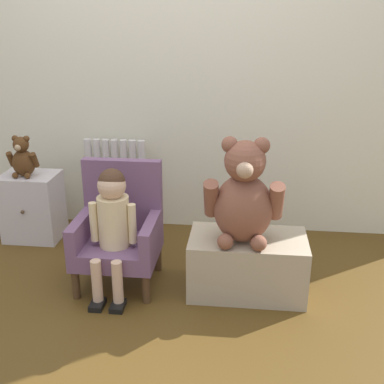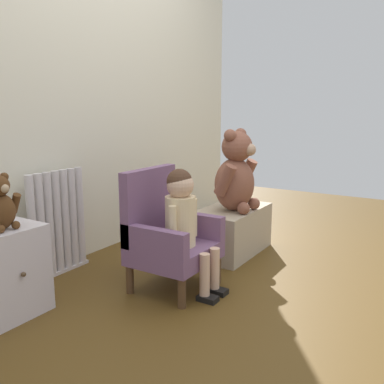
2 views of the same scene
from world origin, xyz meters
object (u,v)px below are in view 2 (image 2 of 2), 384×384
(radiator, at_px, (58,223))
(large_teddy_bear, at_px, (236,175))
(small_teddy_bear, at_px, (0,205))
(small_dresser, at_px, (4,272))
(child_figure, at_px, (184,214))
(low_bench, at_px, (231,230))
(child_armchair, at_px, (167,235))

(radiator, distance_m, large_teddy_bear, 1.20)
(large_teddy_bear, height_order, small_teddy_bear, large_teddy_bear)
(small_dresser, distance_m, child_figure, 0.96)
(small_dresser, distance_m, low_bench, 1.54)
(small_dresser, relative_size, low_bench, 0.72)
(child_armchair, distance_m, low_bench, 0.74)
(small_dresser, distance_m, large_teddy_bear, 1.56)
(radiator, bearing_deg, large_teddy_bear, -41.49)
(radiator, distance_m, small_teddy_bear, 0.64)
(child_figure, bearing_deg, radiator, 103.64)
(child_armchair, relative_size, low_bench, 1.09)
(child_armchair, xyz_separation_m, small_teddy_bear, (-0.73, 0.44, 0.26))
(child_armchair, bearing_deg, radiator, 105.81)
(low_bench, xyz_separation_m, large_teddy_bear, (-0.03, -0.04, 0.41))
(low_bench, bearing_deg, small_teddy_bear, 161.36)
(small_dresser, height_order, small_teddy_bear, small_teddy_bear)
(child_figure, bearing_deg, child_armchair, 90.00)
(child_figure, distance_m, small_teddy_bear, 0.93)
(large_teddy_bear, relative_size, small_teddy_bear, 2.07)
(child_figure, distance_m, large_teddy_bear, 0.70)
(radiator, bearing_deg, child_figure, -76.36)
(large_teddy_bear, bearing_deg, low_bench, 51.05)
(radiator, bearing_deg, low_bench, -38.89)
(small_dresser, bearing_deg, radiator, 22.15)
(child_armchair, distance_m, child_figure, 0.18)
(child_armchair, height_order, child_figure, child_figure)
(small_dresser, xyz_separation_m, low_bench, (1.44, -0.52, -0.06))
(small_teddy_bear, bearing_deg, small_dresser, 72.55)
(low_bench, bearing_deg, child_armchair, 176.02)
(low_bench, relative_size, large_teddy_bear, 1.13)
(radiator, relative_size, child_armchair, 0.95)
(small_teddy_bear, bearing_deg, low_bench, -18.64)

